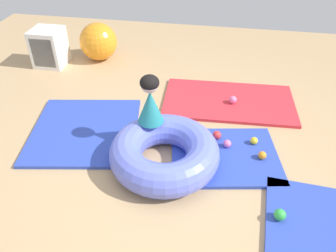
# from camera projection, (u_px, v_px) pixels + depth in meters

# --- Properties ---
(ground_plane) EXTENTS (8.00, 8.00, 0.00)m
(ground_plane) POSITION_uv_depth(u_px,v_px,m) (163.00, 165.00, 3.46)
(ground_plane) COLOR tan
(gym_mat_front) EXTENTS (1.38, 1.43, 0.04)m
(gym_mat_front) POSITION_uv_depth(u_px,v_px,m) (85.00, 130.00, 3.88)
(gym_mat_front) COLOR #2D47B7
(gym_mat_front) RESTS_ON ground
(gym_mat_center_rear) EXTENTS (1.71, 1.01, 0.04)m
(gym_mat_center_rear) POSITION_uv_depth(u_px,v_px,m) (229.00, 101.00, 4.38)
(gym_mat_center_rear) COLOR red
(gym_mat_center_rear) RESTS_ON ground
(gym_mat_far_right) EXTENTS (1.25, 1.08, 0.04)m
(gym_mat_far_right) POSITION_uv_depth(u_px,v_px,m) (225.00, 156.00, 3.53)
(gym_mat_far_right) COLOR #2D47B7
(gym_mat_far_right) RESTS_ON ground
(inflatable_cushion) EXTENTS (1.10, 1.10, 0.33)m
(inflatable_cushion) POSITION_uv_depth(u_px,v_px,m) (165.00, 152.00, 3.36)
(inflatable_cushion) COLOR #6070E5
(inflatable_cushion) RESTS_ON ground
(child_in_teal) EXTENTS (0.38, 0.38, 0.53)m
(child_in_teal) POSITION_uv_depth(u_px,v_px,m) (150.00, 100.00, 3.35)
(child_in_teal) COLOR teal
(child_in_teal) RESTS_ON inflatable_cushion
(play_ball_pink) EXTENTS (0.09, 0.09, 0.09)m
(play_ball_pink) POSITION_uv_depth(u_px,v_px,m) (227.00, 144.00, 3.60)
(play_ball_pink) COLOR pink
(play_ball_pink) RESTS_ON gym_mat_far_right
(play_ball_red) EXTENTS (0.10, 0.10, 0.10)m
(play_ball_red) POSITION_uv_depth(u_px,v_px,m) (217.00, 135.00, 3.70)
(play_ball_red) COLOR red
(play_ball_red) RESTS_ON gym_mat_far_right
(play_ball_green) EXTENTS (0.10, 0.10, 0.10)m
(play_ball_green) POSITION_uv_depth(u_px,v_px,m) (280.00, 215.00, 2.84)
(play_ball_green) COLOR green
(play_ball_green) RESTS_ON gym_mat_far_left
(play_ball_teal) EXTENTS (0.11, 0.11, 0.11)m
(play_ball_teal) POSITION_uv_depth(u_px,v_px,m) (212.00, 151.00, 3.49)
(play_ball_teal) COLOR teal
(play_ball_teal) RESTS_ON gym_mat_far_right
(play_ball_orange) EXTENTS (0.08, 0.08, 0.08)m
(play_ball_orange) POSITION_uv_depth(u_px,v_px,m) (262.00, 155.00, 3.45)
(play_ball_orange) COLOR orange
(play_ball_orange) RESTS_ON gym_mat_far_right
(play_ball_yellow) EXTENTS (0.08, 0.08, 0.08)m
(play_ball_yellow) POSITION_uv_depth(u_px,v_px,m) (254.00, 141.00, 3.64)
(play_ball_yellow) COLOR yellow
(play_ball_yellow) RESTS_ON gym_mat_far_right
(play_ball_pink_second) EXTENTS (0.10, 0.10, 0.10)m
(play_ball_pink_second) POSITION_uv_depth(u_px,v_px,m) (233.00, 100.00, 4.28)
(play_ball_pink_second) COLOR pink
(play_ball_pink_second) RESTS_ON gym_mat_center_rear
(exercise_ball_large) EXTENTS (0.58, 0.58, 0.58)m
(exercise_ball_large) POSITION_uv_depth(u_px,v_px,m) (98.00, 42.00, 5.25)
(exercise_ball_large) COLOR orange
(exercise_ball_large) RESTS_ON ground
(storage_cube) EXTENTS (0.44, 0.44, 0.56)m
(storage_cube) POSITION_uv_depth(u_px,v_px,m) (48.00, 48.00, 5.08)
(storage_cube) COLOR white
(storage_cube) RESTS_ON ground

